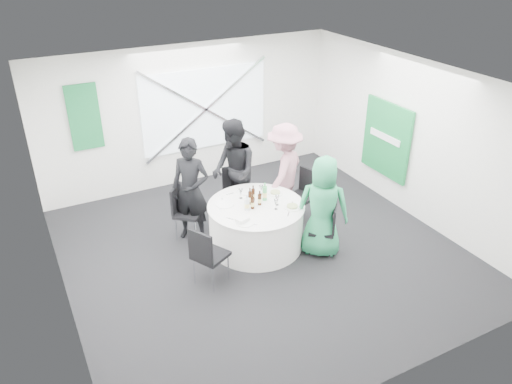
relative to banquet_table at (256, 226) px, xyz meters
name	(u,v)px	position (x,y,z in m)	size (l,w,h in m)	color
floor	(262,251)	(0.00, -0.20, -0.38)	(6.00, 6.00, 0.00)	black
ceiling	(263,82)	(0.00, -0.20, 2.42)	(6.00, 6.00, 0.00)	white
wall_back	(190,115)	(0.00, 2.80, 1.02)	(6.00, 6.00, 0.00)	white
wall_front	(399,286)	(0.00, -3.20, 1.02)	(6.00, 6.00, 0.00)	white
wall_left	(52,222)	(-3.00, -0.20, 1.02)	(6.00, 6.00, 0.00)	white
wall_right	(413,139)	(3.00, -0.20, 1.02)	(6.00, 6.00, 0.00)	white
window_panel	(205,109)	(0.30, 2.76, 1.12)	(2.60, 0.03, 1.60)	white
window_brace_a	(206,109)	(0.30, 2.72, 1.12)	(0.05, 0.05, 3.16)	silver
window_brace_b	(206,109)	(0.30, 2.72, 1.12)	(0.05, 0.05, 3.16)	silver
green_banner	(85,117)	(-2.00, 2.75, 1.32)	(0.55, 0.04, 1.20)	#156A38
green_sign	(386,139)	(2.94, 0.40, 0.82)	(0.05, 1.20, 1.40)	#17813C
banquet_table	(256,226)	(0.00, 0.00, 0.00)	(1.56, 1.56, 0.76)	white
chair_back	(235,188)	(0.15, 1.11, 0.15)	(0.46, 0.47, 0.91)	black
chair_back_left	(183,208)	(-0.94, 0.82, 0.17)	(0.60, 0.60, 0.93)	black
chair_back_right	(304,191)	(1.17, 0.39, 0.17)	(0.55, 0.54, 0.94)	black
chair_front_right	(327,226)	(0.90, -0.70, 0.12)	(0.55, 0.55, 0.86)	black
chair_front_left	(206,253)	(-1.11, -0.59, 0.19)	(0.60, 0.60, 0.97)	black
person_man_back_left	(191,190)	(-0.82, 0.73, 0.51)	(0.65, 0.43, 1.78)	black
person_man_back	(234,171)	(0.09, 1.01, 0.54)	(0.89, 0.49, 1.84)	black
person_woman_pink	(284,171)	(0.92, 0.70, 0.49)	(1.12, 0.52, 1.74)	#BD7A89
person_woman_green	(323,207)	(0.83, -0.65, 0.45)	(0.82, 0.53, 1.67)	#29975F
plate_back	(244,192)	(0.03, 0.49, 0.39)	(0.26, 0.26, 0.01)	white
plate_back_left	(225,204)	(-0.43, 0.25, 0.39)	(0.29, 0.29, 0.01)	white
plate_back_right	(275,193)	(0.47, 0.20, 0.40)	(0.25, 0.25, 0.04)	white
plate_front_right	(292,207)	(0.47, -0.33, 0.40)	(0.27, 0.27, 0.04)	white
plate_front_left	(245,223)	(-0.40, -0.42, 0.39)	(0.25, 0.25, 0.01)	white
napkin	(243,220)	(-0.42, -0.36, 0.42)	(0.19, 0.13, 0.05)	white
beer_bottle_a	(250,198)	(-0.06, 0.09, 0.49)	(0.06, 0.06, 0.28)	#321609
beer_bottle_b	(253,195)	(0.04, 0.17, 0.48)	(0.06, 0.06, 0.26)	#321609
beer_bottle_c	(260,200)	(0.06, -0.01, 0.47)	(0.06, 0.06, 0.25)	#321609
beer_bottle_d	(253,203)	(-0.09, -0.06, 0.48)	(0.06, 0.06, 0.26)	#321609
green_water_bottle	(265,193)	(0.21, 0.09, 0.50)	(0.08, 0.08, 0.30)	#45B35D
clear_water_bottle	(247,204)	(-0.19, -0.07, 0.48)	(0.08, 0.08, 0.27)	silver
wine_glass_a	(261,188)	(0.25, 0.29, 0.50)	(0.07, 0.07, 0.17)	white
wine_glass_b	(277,198)	(0.30, -0.14, 0.50)	(0.07, 0.07, 0.17)	white
wine_glass_c	(276,202)	(0.22, -0.25, 0.50)	(0.07, 0.07, 0.17)	white
wine_glass_d	(241,191)	(-0.11, 0.33, 0.50)	(0.07, 0.07, 0.17)	white
fork_a	(247,189)	(0.13, 0.56, 0.38)	(0.01, 0.15, 0.01)	silver
knife_a	(230,194)	(-0.21, 0.54, 0.38)	(0.01, 0.15, 0.01)	silver
fork_b	(222,200)	(-0.42, 0.40, 0.38)	(0.01, 0.15, 0.01)	silver
knife_b	(220,208)	(-0.55, 0.18, 0.38)	(0.01, 0.15, 0.01)	silver
fork_c	(288,214)	(0.31, -0.48, 0.38)	(0.01, 0.15, 0.01)	silver
knife_c	(292,204)	(0.53, -0.23, 0.38)	(0.01, 0.15, 0.01)	silver
fork_d	(230,219)	(-0.54, -0.19, 0.38)	(0.01, 0.15, 0.01)	silver
knife_d	(253,224)	(-0.31, -0.48, 0.38)	(0.01, 0.15, 0.01)	silver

